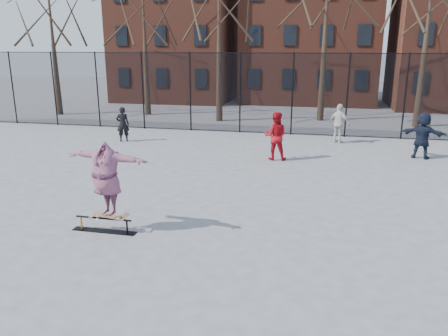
% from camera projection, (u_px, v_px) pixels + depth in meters
% --- Properties ---
extents(ground, '(100.00, 100.00, 0.00)m').
position_uv_depth(ground, '(198.00, 242.00, 9.89)').
color(ground, slate).
extents(skate_rail, '(1.60, 0.24, 0.35)m').
position_uv_depth(skate_rail, '(104.00, 226.00, 10.42)').
color(skate_rail, black).
rests_on(skate_rail, ground).
extents(skateboard, '(0.85, 0.20, 0.10)m').
position_uv_depth(skateboard, '(109.00, 216.00, 10.32)').
color(skateboard, '#A47941').
rests_on(skateboard, skate_rail).
extents(skater, '(2.21, 0.92, 1.74)m').
position_uv_depth(skater, '(106.00, 179.00, 10.07)').
color(skater, purple).
rests_on(skater, skateboard).
extents(bystander_black, '(0.68, 0.55, 1.60)m').
position_uv_depth(bystander_black, '(123.00, 124.00, 20.11)').
color(bystander_black, black).
rests_on(bystander_black, ground).
extents(bystander_red, '(0.94, 0.75, 1.86)m').
position_uv_depth(bystander_red, '(275.00, 136.00, 16.83)').
color(bystander_red, '#A90E18').
rests_on(bystander_red, ground).
extents(bystander_white, '(1.11, 0.92, 1.78)m').
position_uv_depth(bystander_white, '(339.00, 124.00, 19.77)').
color(bystander_white, silver).
rests_on(bystander_white, ground).
extents(bystander_navy, '(1.78, 1.05, 1.83)m').
position_uv_depth(bystander_navy, '(423.00, 135.00, 17.02)').
color(bystander_navy, black).
rests_on(bystander_navy, ground).
extents(fence, '(34.03, 0.07, 4.00)m').
position_uv_depth(fence, '(268.00, 93.00, 21.56)').
color(fence, black).
rests_on(fence, ground).
extents(rowhouses, '(29.00, 7.00, 13.00)m').
position_uv_depth(rowhouses, '(300.00, 21.00, 32.56)').
color(rowhouses, brown).
rests_on(rowhouses, ground).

